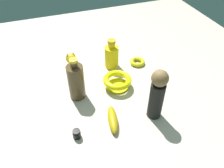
{
  "coord_description": "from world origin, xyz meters",
  "views": [
    {
      "loc": [
        0.28,
        0.78,
        0.79
      ],
      "look_at": [
        0.0,
        0.0,
        0.06
      ],
      "focal_mm": 36.54,
      "sensor_mm": 36.0,
      "label": 1
    }
  ],
  "objects_px": {
    "bangle": "(137,62)",
    "cat_figurine": "(73,63)",
    "banana": "(113,119)",
    "bowl": "(117,81)",
    "nail_polish_jar": "(77,134)",
    "person_figure_adult": "(157,94)",
    "bottle_short": "(112,56)",
    "bottle_tall": "(76,81)"
  },
  "relations": [
    {
      "from": "person_figure_adult",
      "to": "bangle",
      "type": "bearing_deg",
      "value": -103.68
    },
    {
      "from": "banana",
      "to": "nail_polish_jar",
      "type": "xyz_separation_m",
      "value": [
        0.17,
        0.02,
        -0.0
      ]
    },
    {
      "from": "bottle_short",
      "to": "person_figure_adult",
      "type": "relative_size",
      "value": 0.67
    },
    {
      "from": "banana",
      "to": "person_figure_adult",
      "type": "relative_size",
      "value": 0.6
    },
    {
      "from": "bottle_short",
      "to": "bangle",
      "type": "xyz_separation_m",
      "value": [
        -0.15,
        0.03,
        -0.06
      ]
    },
    {
      "from": "bottle_tall",
      "to": "nail_polish_jar",
      "type": "distance_m",
      "value": 0.26
    },
    {
      "from": "banana",
      "to": "bangle",
      "type": "bearing_deg",
      "value": -25.71
    },
    {
      "from": "bottle_tall",
      "to": "nail_polish_jar",
      "type": "xyz_separation_m",
      "value": [
        0.06,
        0.24,
        -0.07
      ]
    },
    {
      "from": "banana",
      "to": "nail_polish_jar",
      "type": "distance_m",
      "value": 0.17
    },
    {
      "from": "banana",
      "to": "cat_figurine",
      "type": "xyz_separation_m",
      "value": [
        0.08,
        -0.44,
        0.02
      ]
    },
    {
      "from": "bowl",
      "to": "cat_figurine",
      "type": "bearing_deg",
      "value": -51.28
    },
    {
      "from": "bottle_short",
      "to": "bottle_tall",
      "type": "relative_size",
      "value": 0.77
    },
    {
      "from": "bottle_tall",
      "to": "bangle",
      "type": "height_order",
      "value": "bottle_tall"
    },
    {
      "from": "nail_polish_jar",
      "to": "cat_figurine",
      "type": "distance_m",
      "value": 0.47
    },
    {
      "from": "bowl",
      "to": "cat_figurine",
      "type": "distance_m",
      "value": 0.29
    },
    {
      "from": "nail_polish_jar",
      "to": "person_figure_adult",
      "type": "distance_m",
      "value": 0.37
    },
    {
      "from": "cat_figurine",
      "to": "bowl",
      "type": "bearing_deg",
      "value": 128.72
    },
    {
      "from": "person_figure_adult",
      "to": "cat_figurine",
      "type": "bearing_deg",
      "value": -59.63
    },
    {
      "from": "bottle_short",
      "to": "bangle",
      "type": "distance_m",
      "value": 0.16
    },
    {
      "from": "banana",
      "to": "nail_polish_jar",
      "type": "bearing_deg",
      "value": 110.21
    },
    {
      "from": "banana",
      "to": "bottle_tall",
      "type": "bearing_deg",
      "value": 38.49
    },
    {
      "from": "bangle",
      "to": "cat_figurine",
      "type": "relative_size",
      "value": 0.6
    },
    {
      "from": "banana",
      "to": "bowl",
      "type": "height_order",
      "value": "bowl"
    },
    {
      "from": "bowl",
      "to": "nail_polish_jar",
      "type": "bearing_deg",
      "value": 41.4
    },
    {
      "from": "cat_figurine",
      "to": "bangle",
      "type": "bearing_deg",
      "value": 168.04
    },
    {
      "from": "bottle_short",
      "to": "banana",
      "type": "height_order",
      "value": "bottle_short"
    },
    {
      "from": "bottle_tall",
      "to": "bowl",
      "type": "bearing_deg",
      "value": 179.42
    },
    {
      "from": "nail_polish_jar",
      "to": "bottle_tall",
      "type": "bearing_deg",
      "value": -104.22
    },
    {
      "from": "person_figure_adult",
      "to": "bowl",
      "type": "distance_m",
      "value": 0.27
    },
    {
      "from": "nail_polish_jar",
      "to": "cat_figurine",
      "type": "height_order",
      "value": "cat_figurine"
    },
    {
      "from": "nail_polish_jar",
      "to": "bottle_short",
      "type": "bearing_deg",
      "value": -125.93
    },
    {
      "from": "nail_polish_jar",
      "to": "banana",
      "type": "bearing_deg",
      "value": -172.19
    },
    {
      "from": "banana",
      "to": "person_figure_adult",
      "type": "bearing_deg",
      "value": -83.93
    },
    {
      "from": "banana",
      "to": "bowl",
      "type": "xyz_separation_m",
      "value": [
        -0.1,
        -0.21,
        0.02
      ]
    },
    {
      "from": "bottle_short",
      "to": "person_figure_adult",
      "type": "bearing_deg",
      "value": 97.74
    },
    {
      "from": "nail_polish_jar",
      "to": "person_figure_adult",
      "type": "relative_size",
      "value": 0.16
    },
    {
      "from": "bottle_tall",
      "to": "nail_polish_jar",
      "type": "height_order",
      "value": "bottle_tall"
    },
    {
      "from": "bottle_tall",
      "to": "person_figure_adult",
      "type": "xyz_separation_m",
      "value": [
        -0.3,
        0.24,
        0.04
      ]
    },
    {
      "from": "bottle_tall",
      "to": "nail_polish_jar",
      "type": "relative_size",
      "value": 5.49
    },
    {
      "from": "bottle_short",
      "to": "bowl",
      "type": "bearing_deg",
      "value": 79.62
    },
    {
      "from": "bowl",
      "to": "cat_figurine",
      "type": "xyz_separation_m",
      "value": [
        0.18,
        -0.22,
        0.0
      ]
    },
    {
      "from": "person_figure_adult",
      "to": "bangle",
      "type": "xyz_separation_m",
      "value": [
        -0.09,
        -0.38,
        -0.12
      ]
    }
  ]
}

